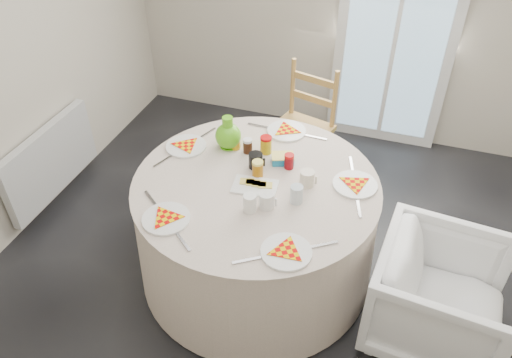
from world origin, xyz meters
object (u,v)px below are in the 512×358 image
(radiator, at_px, (51,161))
(green_pitcher, at_px, (228,134))
(table, at_px, (256,229))
(wooden_chair, at_px, (300,132))
(armchair, at_px, (441,292))

(radiator, bearing_deg, green_pitcher, 4.14)
(radiator, bearing_deg, table, -6.42)
(table, bearing_deg, radiator, 173.58)
(wooden_chair, bearing_deg, armchair, -31.30)
(radiator, relative_size, table, 0.64)
(table, height_order, green_pitcher, green_pitcher)
(radiator, distance_m, green_pitcher, 1.54)
(green_pitcher, bearing_deg, armchair, -8.79)
(radiator, xyz_separation_m, table, (1.75, -0.20, -0.01))
(armchair, xyz_separation_m, green_pitcher, (-1.48, 0.46, 0.48))
(wooden_chair, bearing_deg, radiator, -137.93)
(armchair, distance_m, green_pitcher, 1.62)
(table, height_order, wooden_chair, wooden_chair)
(wooden_chair, xyz_separation_m, armchair, (1.17, -1.25, -0.08))
(armchair, relative_size, green_pitcher, 3.36)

